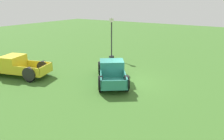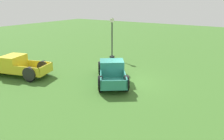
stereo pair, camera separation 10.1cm
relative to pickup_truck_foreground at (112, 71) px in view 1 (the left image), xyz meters
The scene contains 4 objects.
ground_plane 1.34m from the pickup_truck_foreground, 70.84° to the right, with size 80.00×80.00×0.00m, color #3D6B28.
pickup_truck_foreground is the anchor object (origin of this frame).
pickup_truck_behind_left 7.63m from the pickup_truck_foreground, 114.82° to the left, with size 3.26×5.48×1.58m.
lamp_post_near 6.46m from the pickup_truck_foreground, 33.11° to the left, with size 0.36×0.36×3.98m.
Camera 1 is at (-12.77, -6.98, 5.55)m, focal length 34.82 mm.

